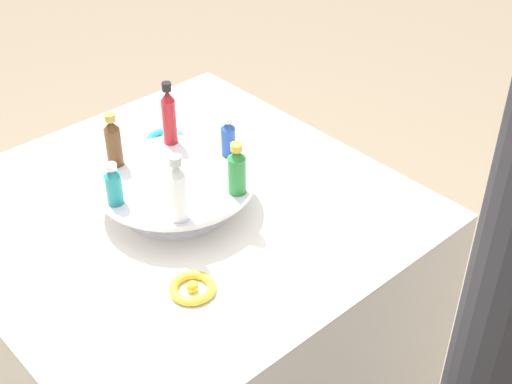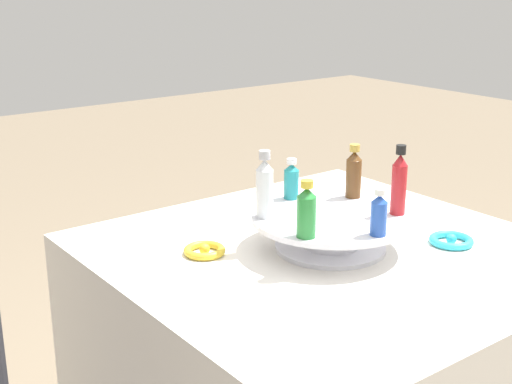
% 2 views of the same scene
% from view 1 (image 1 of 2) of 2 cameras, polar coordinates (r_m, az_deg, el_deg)
% --- Properties ---
extents(party_table, '(0.94, 0.94, 0.79)m').
position_cam_1_polar(party_table, '(1.86, -5.50, -10.96)').
color(party_table, silver).
rests_on(party_table, ground_plane).
extents(display_stand, '(0.35, 0.35, 0.08)m').
position_cam_1_polar(display_stand, '(1.56, -6.41, 0.27)').
color(display_stand, silver).
rests_on(display_stand, party_table).
extents(bottle_red, '(0.03, 0.03, 0.15)m').
position_cam_1_polar(bottle_red, '(1.63, -6.98, 6.08)').
color(bottle_red, '#B21E23').
rests_on(bottle_red, display_stand).
extents(bottle_brown, '(0.04, 0.04, 0.13)m').
position_cam_1_polar(bottle_brown, '(1.58, -11.35, 3.97)').
color(bottle_brown, brown).
rests_on(bottle_brown, display_stand).
extents(bottle_teal, '(0.03, 0.03, 0.10)m').
position_cam_1_polar(bottle_teal, '(1.46, -11.32, 0.53)').
color(bottle_teal, teal).
rests_on(bottle_teal, display_stand).
extents(bottle_clear, '(0.04, 0.04, 0.15)m').
position_cam_1_polar(bottle_clear, '(1.39, -6.29, 0.09)').
color(bottle_clear, silver).
rests_on(bottle_clear, display_stand).
extents(bottle_green, '(0.04, 0.04, 0.12)m').
position_cam_1_polar(bottle_green, '(1.46, -1.54, 1.76)').
color(bottle_green, '#288438').
rests_on(bottle_green, display_stand).
extents(bottle_blue, '(0.03, 0.03, 0.10)m').
position_cam_1_polar(bottle_blue, '(1.59, -2.24, 4.37)').
color(bottle_blue, '#234CAD').
rests_on(bottle_blue, display_stand).
extents(ribbon_bow_teal, '(0.10, 0.10, 0.02)m').
position_cam_1_polar(ribbon_bow_teal, '(1.81, -7.24, 4.23)').
color(ribbon_bow_teal, '#2DB7CC').
rests_on(ribbon_bow_teal, party_table).
extents(ribbon_bow_gold, '(0.09, 0.09, 0.02)m').
position_cam_1_polar(ribbon_bow_gold, '(1.38, -5.10, -7.65)').
color(ribbon_bow_gold, gold).
rests_on(ribbon_bow_gold, party_table).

